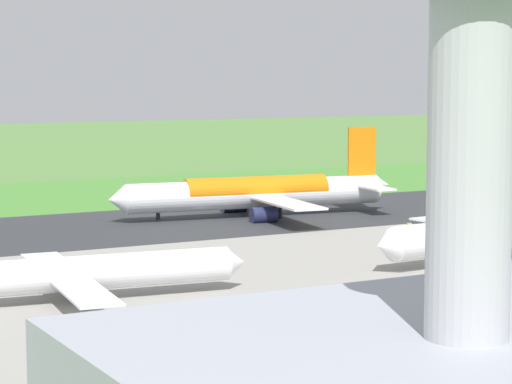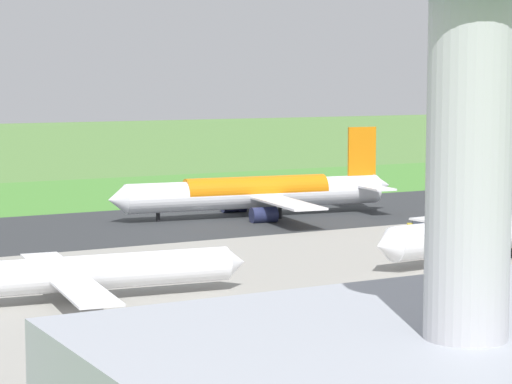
{
  "view_description": "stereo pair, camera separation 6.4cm",
  "coord_description": "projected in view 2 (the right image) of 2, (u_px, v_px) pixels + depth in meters",
  "views": [
    {
      "loc": [
        79.43,
        165.51,
        25.04
      ],
      "look_at": [
        -11.21,
        0.0,
        4.5
      ],
      "focal_mm": 74.41,
      "sensor_mm": 36.0,
      "label": 1
    },
    {
      "loc": [
        79.38,
        165.54,
        25.04
      ],
      "look_at": [
        -11.21,
        0.0,
        4.5
      ],
      "focal_mm": 74.41,
      "sensor_mm": 36.0,
      "label": 2
    }
  ],
  "objects": [
    {
      "name": "airliner_parked_far",
      "position": [
        71.0,
        273.0,
        117.99
      ],
      "size": [
        41.13,
        33.74,
        12.01
      ],
      "color": "white",
      "rests_on": "ground"
    },
    {
      "name": "traffic_cone_orange",
      "position": [
        155.0,
        192.0,
        229.66
      ],
      "size": [
        0.4,
        0.4,
        0.55
      ],
      "primitive_type": "cone",
      "color": "orange",
      "rests_on": "ground"
    },
    {
      "name": "grass_verge_foreground",
      "position": [
        113.0,
        197.0,
        221.5
      ],
      "size": [
        600.0,
        80.0,
        0.04
      ],
      "primitive_type": "cube",
      "color": "#478534",
      "rests_on": "ground"
    },
    {
      "name": "apron_concrete",
      "position": [
        366.0,
        266.0,
        140.64
      ],
      "size": [
        440.0,
        110.0,
        0.05
      ],
      "primitive_type": "cube",
      "color": "gray",
      "rests_on": "ground"
    },
    {
      "name": "no_stopping_sign",
      "position": [
        187.0,
        185.0,
        228.91
      ],
      "size": [
        0.6,
        0.1,
        2.95
      ],
      "color": "slate",
      "rests_on": "ground"
    },
    {
      "name": "ground_plane",
      "position": [
        200.0,
        221.0,
        184.96
      ],
      "size": [
        800.0,
        800.0,
        0.0
      ],
      "primitive_type": "plane",
      "color": "#547F3D"
    },
    {
      "name": "airliner_main",
      "position": [
        258.0,
        193.0,
        189.97
      ],
      "size": [
        54.1,
        44.41,
        15.88
      ],
      "color": "white",
      "rests_on": "ground"
    },
    {
      "name": "runway_asphalt",
      "position": [
        200.0,
        221.0,
        184.95
      ],
      "size": [
        600.0,
        41.25,
        0.06
      ],
      "primitive_type": "cube",
      "color": "#2D3033",
      "rests_on": "ground"
    },
    {
      "name": "service_car_followme",
      "position": [
        420.0,
        225.0,
        173.77
      ],
      "size": [
        4.51,
        3.76,
        1.62
      ],
      "color": "gold",
      "rests_on": "ground"
    }
  ]
}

